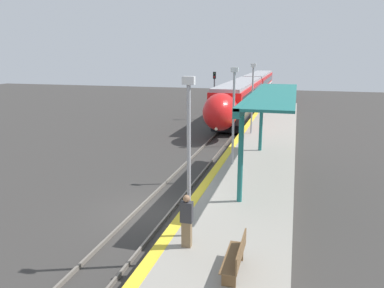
{
  "coord_description": "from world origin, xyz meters",
  "views": [
    {
      "loc": [
        5.54,
        -13.86,
        6.57
      ],
      "look_at": [
        0.59,
        3.98,
        2.14
      ],
      "focal_mm": 35.0,
      "sensor_mm": 36.0,
      "label": 1
    }
  ],
  "objects": [
    {
      "name": "station_canopy",
      "position": [
        4.24,
        4.03,
        4.59
      ],
      "size": [
        2.02,
        11.34,
        3.86
      ],
      "color": "#1E6B66",
      "rests_on": "platform_right"
    },
    {
      "name": "train",
      "position": [
        0.0,
        32.85,
        2.23
      ],
      "size": [
        2.8,
        40.95,
        3.89
      ],
      "color": "black",
      "rests_on": "ground_plane"
    },
    {
      "name": "lamppost_mid",
      "position": [
        2.54,
        4.86,
        3.86
      ],
      "size": [
        0.36,
        0.2,
        4.99
      ],
      "color": "#9E9EA3",
      "rests_on": "platform_right"
    },
    {
      "name": "platform_bench",
      "position": [
        4.31,
        -5.09,
        1.46
      ],
      "size": [
        0.44,
        1.71,
        0.89
      ],
      "color": "brown",
      "rests_on": "platform_right"
    },
    {
      "name": "person_waiting",
      "position": [
        2.67,
        -4.09,
        1.83
      ],
      "size": [
        0.36,
        0.22,
        1.63
      ],
      "color": "#7F6647",
      "rests_on": "platform_right"
    },
    {
      "name": "ground_plane",
      "position": [
        0.0,
        0.0,
        0.0
      ],
      "size": [
        120.0,
        120.0,
        0.0
      ],
      "primitive_type": "plane",
      "color": "#383533"
    },
    {
      "name": "lamppost_far",
      "position": [
        2.54,
        13.12,
        3.86
      ],
      "size": [
        0.36,
        0.2,
        4.99
      ],
      "color": "#9E9EA3",
      "rests_on": "platform_right"
    },
    {
      "name": "railway_signal",
      "position": [
        -2.58,
        23.99,
        2.95
      ],
      "size": [
        0.28,
        0.28,
        4.88
      ],
      "color": "#59595E",
      "rests_on": "ground_plane"
    },
    {
      "name": "rail_left",
      "position": [
        -0.72,
        0.0,
        0.07
      ],
      "size": [
        0.08,
        90.0,
        0.15
      ],
      "primitive_type": "cube",
      "color": "slate",
      "rests_on": "ground_plane"
    },
    {
      "name": "lamppost_near",
      "position": [
        2.54,
        -3.4,
        3.86
      ],
      "size": [
        0.36,
        0.2,
        4.99
      ],
      "color": "#9E9EA3",
      "rests_on": "platform_right"
    },
    {
      "name": "platform_right",
      "position": [
        3.71,
        0.0,
        0.49
      ],
      "size": [
        4.02,
        64.0,
        0.99
      ],
      "color": "gray",
      "rests_on": "ground_plane"
    },
    {
      "name": "rail_right",
      "position": [
        0.72,
        0.0,
        0.07
      ],
      "size": [
        0.08,
        90.0,
        0.15
      ],
      "primitive_type": "cube",
      "color": "slate",
      "rests_on": "ground_plane"
    }
  ]
}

